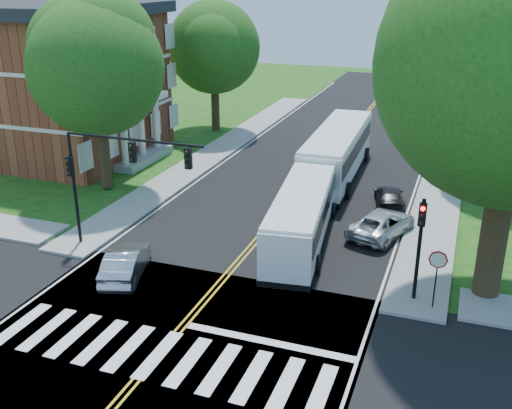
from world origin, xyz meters
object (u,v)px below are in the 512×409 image
at_px(bus_follow, 337,152).
at_px(suv, 382,224).
at_px(bus_lead, 303,214).
at_px(hatchback, 126,263).
at_px(dark_sedan, 389,197).
at_px(signal_nw, 113,166).
at_px(signal_ne, 420,237).

height_order(bus_follow, suv, bus_follow).
xyz_separation_m(bus_lead, hatchback, (-6.38, -6.32, -0.79)).
relative_size(suv, dark_sedan, 1.18).
height_order(bus_follow, dark_sedan, bus_follow).
distance_m(bus_lead, bus_follow, 10.66).
bearing_deg(hatchback, signal_nw, -69.57).
bearing_deg(signal_ne, suv, 110.19).
bearing_deg(signal_ne, bus_lead, 145.26).
height_order(hatchback, suv, hatchback).
bearing_deg(signal_ne, signal_nw, -179.95).
distance_m(signal_ne, bus_follow, 16.27).
relative_size(signal_ne, bus_lead, 0.40).
height_order(signal_ne, suv, signal_ne).
relative_size(signal_nw, dark_sedan, 1.83).
distance_m(bus_lead, suv, 4.34).
height_order(signal_nw, suv, signal_nw).
bearing_deg(suv, bus_follow, -45.23).
distance_m(bus_lead, dark_sedan, 7.38).
relative_size(signal_ne, hatchback, 1.05).
height_order(signal_ne, dark_sedan, signal_ne).
xyz_separation_m(signal_nw, suv, (11.74, 6.31, -3.72)).
relative_size(bus_lead, suv, 2.38).
distance_m(bus_follow, dark_sedan, 5.96).
xyz_separation_m(bus_lead, suv, (3.69, 2.14, -0.83)).
height_order(bus_lead, hatchback, bus_lead).
height_order(signal_nw, bus_follow, signal_nw).
bearing_deg(signal_nw, signal_ne, 0.05).
distance_m(signal_nw, dark_sedan, 16.12).
xyz_separation_m(signal_nw, bus_lead, (8.05, 4.17, -2.89)).
distance_m(bus_follow, suv, 9.60).
height_order(signal_nw, signal_ne, signal_nw).
bearing_deg(bus_follow, suv, 114.87).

